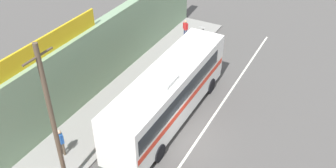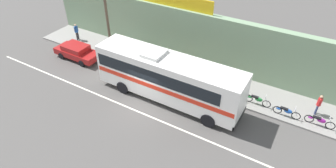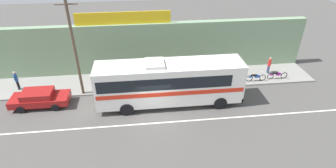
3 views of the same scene
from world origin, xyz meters
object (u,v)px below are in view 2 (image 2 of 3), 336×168
Objects in this scene: pedestrian_near_shop at (135,47)px; pedestrian_by_curb at (76,31)px; parked_car at (77,52)px; motorcycle_red at (286,111)px; intercity_bus at (167,76)px; utility_pole at (107,17)px; pedestrian_far_right at (319,103)px; motorcycle_purple at (257,100)px; motorcycle_black at (319,121)px; motorcycle_green at (233,94)px.

pedestrian_near_shop is 1.01× the size of pedestrian_by_curb.
parked_car is 2.35× the size of motorcycle_red.
utility_pole reaches higher than intercity_bus.
parked_car is at bearing -148.41° from pedestrian_near_shop.
utility_pole reaches higher than pedestrian_far_right.
intercity_bus is 6.94× the size of pedestrian_far_right.
pedestrian_far_right is at bearing 15.86° from motorcycle_purple.
intercity_bus is 1.40× the size of utility_pole.
motorcycle_black is at bearing -3.90° from pedestrian_near_shop.
utility_pole is 12.02m from motorcycle_green.
motorcycle_black is 1.32m from pedestrian_far_right.
intercity_bus is 5.19m from motorcycle_green.
parked_car reaches higher than motorcycle_red.
motorcycle_purple is 11.72m from pedestrian_near_shop.
pedestrian_by_curb is 22.69m from pedestrian_far_right.
pedestrian_near_shop is at bearing 172.67° from motorcycle_green.
motorcycle_purple is at bearing 173.67° from motorcycle_red.
pedestrian_far_right is at bearing 20.32° from intercity_bus.
utility_pole is (-7.05, 2.09, 2.25)m from intercity_bus.
utility_pole reaches higher than motorcycle_red.
pedestrian_far_right is (10.02, 3.71, -0.98)m from intercity_bus.
motorcycle_black is at bearing 1.51° from utility_pole.
intercity_bus is at bearing -16.49° from utility_pole.
motorcycle_black is 1.11× the size of pedestrian_near_shop.
parked_car is 3.63m from pedestrian_by_curb.
pedestrian_far_right reaches higher than motorcycle_black.
pedestrian_by_curb reaches higher than motorcycle_red.
motorcycle_purple is 1.20× the size of pedestrian_far_right.
motorcycle_green is at bearing 6.09° from parked_car.
motorcycle_black is at bearing 4.86° from parked_car.
intercity_bus is 6.68m from pedestrian_near_shop.
pedestrian_near_shop is (-11.66, 1.02, 0.60)m from motorcycle_purple.
pedestrian_by_curb reaches higher than motorcycle_black.
motorcycle_black is 1.12× the size of pedestrian_by_curb.
motorcycle_green is at bearing -166.44° from pedestrian_far_right.
motorcycle_black is 15.93m from pedestrian_near_shop.
pedestrian_far_right is (3.89, 1.11, 0.51)m from motorcycle_purple.
intercity_bus is 6.51× the size of pedestrian_by_curb.
pedestrian_near_shop is (-5.53, 3.62, -0.90)m from intercity_bus.
parked_car is 18.44m from motorcycle_red.
motorcycle_red is at bearing 1.07° from utility_pole.
intercity_bus is 7.68m from utility_pole.
pedestrian_far_right is (5.64, 1.36, 0.51)m from motorcycle_green.
utility_pole is at bearing -134.45° from pedestrian_near_shop.
pedestrian_far_right is (-0.33, 1.17, 0.51)m from motorcycle_black.
parked_car is 16.35m from motorcycle_purple.
motorcycle_green is (-3.87, -0.02, 0.00)m from motorcycle_red.
pedestrian_by_curb is (-2.55, 2.55, 0.41)m from parked_car.
pedestrian_by_curb reaches higher than parked_car.
motorcycle_red is at bearing 16.03° from intercity_bus.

